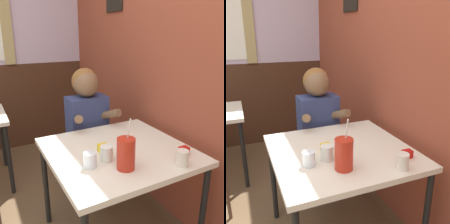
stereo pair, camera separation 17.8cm
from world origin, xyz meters
The scene contains 10 objects.
brick_wall_right centered at (1.20, 1.15, 1.35)m, with size 0.08×4.29×2.70m.
back_wall centered at (-0.01, 2.32, 1.36)m, with size 5.34×0.09×2.70m.
main_table centered at (0.64, 0.29, 0.66)m, with size 0.91×0.89×0.73m.
person_seated centered at (0.67, 0.89, 0.65)m, with size 0.42×0.42×1.19m.
cocktail_pitcher centered at (0.55, 0.05, 0.82)m, with size 0.11×0.11×0.30m.
glass_near_pitcher centered at (0.38, 0.16, 0.78)m, with size 0.08×0.08×0.09m.
glass_center centered at (0.50, 0.19, 0.78)m, with size 0.08×0.08×0.09m.
glass_far_side centered at (0.86, -0.08, 0.78)m, with size 0.07×0.07×0.09m.
condiment_ketchup centered at (0.97, 0.02, 0.76)m, with size 0.06×0.04×0.05m.
condiment_mustard centered at (0.53, 0.31, 0.76)m, with size 0.06×0.04×0.05m.
Camera 2 is at (0.04, -1.10, 1.48)m, focal length 40.00 mm.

